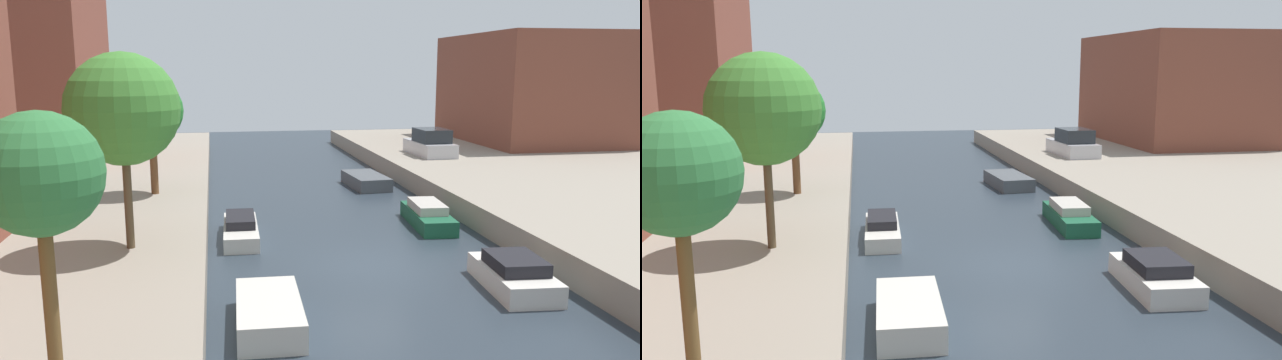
{
  "view_description": "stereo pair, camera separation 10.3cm",
  "coord_description": "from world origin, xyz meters",
  "views": [
    {
      "loc": [
        -4.69,
        -17.62,
        6.08
      ],
      "look_at": [
        -0.39,
        6.69,
        1.53
      ],
      "focal_mm": 34.02,
      "sensor_mm": 36.0,
      "label": 1
    },
    {
      "loc": [
        -4.59,
        -17.64,
        6.08
      ],
      "look_at": [
        -0.39,
        6.69,
        1.53
      ],
      "focal_mm": 34.02,
      "sensor_mm": 36.0,
      "label": 2
    }
  ],
  "objects": [
    {
      "name": "moored_boat_right_3",
      "position": [
        3.52,
        4.45,
        0.39
      ],
      "size": [
        1.6,
        3.99,
        0.92
      ],
      "color": "#195638",
      "rests_on": "ground_plane"
    },
    {
      "name": "ground_plane",
      "position": [
        0.0,
        0.0,
        0.0
      ],
      "size": [
        84.0,
        84.0,
        0.0
      ],
      "primitive_type": "plane",
      "color": "#28333D"
    },
    {
      "name": "moored_boat_right_2",
      "position": [
        3.46,
        -2.67,
        0.41
      ],
      "size": [
        1.78,
        3.3,
        0.97
      ],
      "color": "beige",
      "rests_on": "ground_plane"
    },
    {
      "name": "parked_car",
      "position": [
        8.04,
        16.57,
        1.66
      ],
      "size": [
        2.0,
        4.23,
        1.59
      ],
      "color": "#B7B7BC",
      "rests_on": "quay_right"
    },
    {
      "name": "moored_boat_left_3",
      "position": [
        -3.82,
        3.82,
        0.36
      ],
      "size": [
        1.32,
        3.93,
        0.84
      ],
      "color": "beige",
      "rests_on": "ground_plane"
    },
    {
      "name": "low_block_right",
      "position": [
        18.0,
        22.56,
        4.72
      ],
      "size": [
        10.0,
        12.83,
        7.43
      ],
      "primitive_type": "cube",
      "color": "brown",
      "rests_on": "quay_right"
    },
    {
      "name": "street_tree_1",
      "position": [
        -7.13,
        -8.62,
        4.57
      ],
      "size": [
        1.81,
        1.81,
        4.52
      ],
      "color": "brown",
      "rests_on": "quay_left"
    },
    {
      "name": "moored_boat_left_2",
      "position": [
        -3.52,
        -4.0,
        0.34
      ],
      "size": [
        1.64,
        3.28,
        0.68
      ],
      "color": "beige",
      "rests_on": "ground_plane"
    },
    {
      "name": "street_tree_3",
      "position": [
        -7.13,
        7.69,
        4.39
      ],
      "size": [
        2.57,
        2.57,
        4.7
      ],
      "color": "brown",
      "rests_on": "quay_left"
    },
    {
      "name": "moored_boat_right_4",
      "position": [
        3.08,
        12.54,
        0.33
      ],
      "size": [
        1.95,
        3.65,
        0.66
      ],
      "color": "#4C5156",
      "rests_on": "ground_plane"
    },
    {
      "name": "street_tree_2",
      "position": [
        -7.13,
        -0.12,
        4.97
      ],
      "size": [
        3.15,
        3.15,
        5.56
      ],
      "color": "brown",
      "rests_on": "quay_left"
    }
  ]
}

